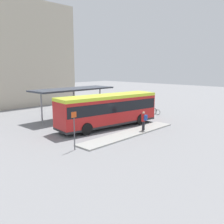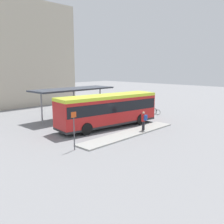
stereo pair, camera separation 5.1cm
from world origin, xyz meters
name	(u,v)px [view 1 (the left image)]	position (x,y,z in m)	size (l,w,h in m)	color
ground_plane	(108,127)	(0.00, 0.00, 0.00)	(120.00, 120.00, 0.00)	gray
curb_island	(130,133)	(-0.61, -3.27, 0.06)	(11.22, 1.80, 0.12)	#9E9E99
city_bus	(108,108)	(0.01, 0.00, 1.89)	(10.97, 4.07, 3.24)	red
pedestrian_waiting	(144,120)	(0.97, -3.65, 1.14)	(0.46, 0.50, 1.77)	#232328
bicycle_black	(155,112)	(8.87, 0.42, 0.34)	(0.48, 1.55, 0.67)	black
bicycle_yellow	(151,110)	(9.13, 1.17, 0.39)	(0.48, 1.80, 0.78)	black
station_shelter	(73,90)	(0.50, 6.11, 3.33)	(10.02, 3.31, 3.49)	#383D47
potted_planter_near_shelter	(93,115)	(1.06, 3.44, 0.62)	(0.83, 0.83, 1.21)	slate
platform_sign	(74,129)	(-6.71, -3.12, 1.56)	(0.44, 0.08, 2.80)	#4C4C51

